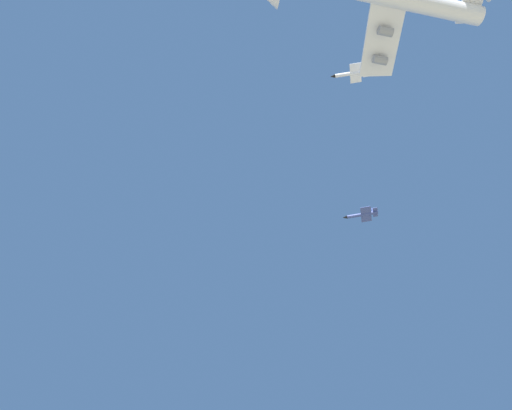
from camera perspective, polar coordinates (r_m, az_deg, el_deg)
chase_jet_left_wing at (r=200.70m, az=11.23°, el=15.02°), size 9.57×14.88×4.00m
chase_jet_trailing at (r=210.75m, az=12.46°, el=-1.11°), size 9.16×15.03×4.00m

